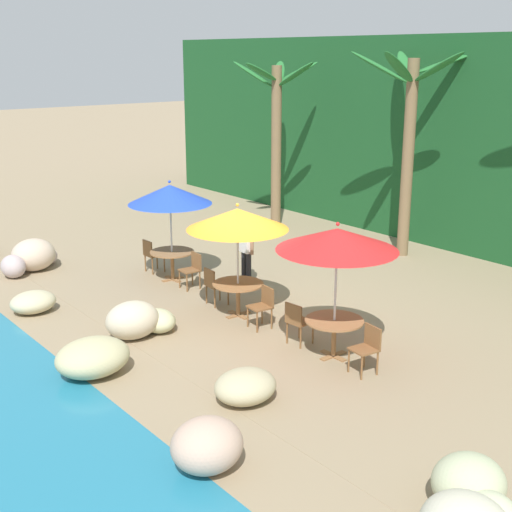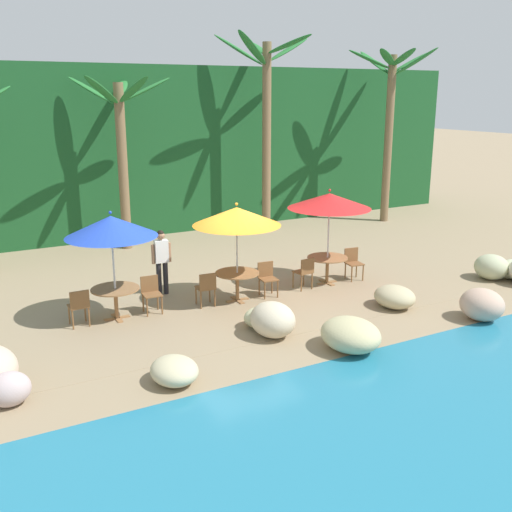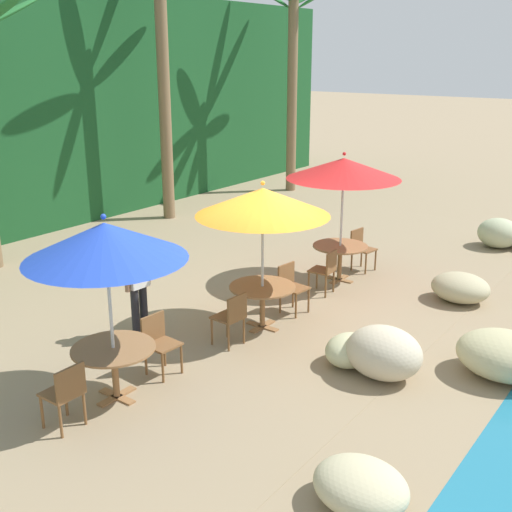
{
  "view_description": "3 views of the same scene",
  "coord_description": "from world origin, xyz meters",
  "px_view_note": "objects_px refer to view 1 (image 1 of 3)",
  "views": [
    {
      "loc": [
        11.0,
        -8.59,
        5.48
      ],
      "look_at": [
        0.07,
        0.28,
        1.34
      ],
      "focal_mm": 48.51,
      "sensor_mm": 36.0,
      "label": 1
    },
    {
      "loc": [
        -6.57,
        -12.67,
        5.03
      ],
      "look_at": [
        0.33,
        -0.1,
        1.12
      ],
      "focal_mm": 41.9,
      "sensor_mm": 36.0,
      "label": 2
    },
    {
      "loc": [
        -8.1,
        -5.73,
        4.4
      ],
      "look_at": [
        -0.14,
        0.11,
        1.23
      ],
      "focal_mm": 44.42,
      "sensor_mm": 36.0,
      "label": 3
    }
  ],
  "objects_px": {
    "palm_tree_nearest": "(277,121)",
    "chair_blue_seaward": "(193,268)",
    "dining_table_blue": "(172,256)",
    "palm_tree_second": "(410,123)",
    "chair_red_inland": "(297,320)",
    "waiter_in_white": "(246,247)",
    "chair_blue_inland": "(151,253)",
    "umbrella_blue": "(170,194)",
    "chair_orange_seaward": "(263,304)",
    "chair_orange_inland": "(214,284)",
    "umbrella_red": "(337,239)",
    "dining_table_orange": "(238,289)",
    "chair_red_seaward": "(368,346)",
    "dining_table_red": "(334,326)",
    "umbrella_orange": "(237,219)"
  },
  "relations": [
    {
      "from": "palm_tree_nearest",
      "to": "chair_blue_seaward",
      "type": "bearing_deg",
      "value": -59.02
    },
    {
      "from": "dining_table_blue",
      "to": "palm_tree_second",
      "type": "relative_size",
      "value": 0.2
    },
    {
      "from": "chair_red_inland",
      "to": "waiter_in_white",
      "type": "bearing_deg",
      "value": 157.05
    },
    {
      "from": "chair_blue_inland",
      "to": "palm_tree_second",
      "type": "distance_m",
      "value": 7.72
    },
    {
      "from": "umbrella_blue",
      "to": "chair_orange_seaward",
      "type": "xyz_separation_m",
      "value": [
        3.86,
        -0.24,
        -1.67
      ]
    },
    {
      "from": "palm_tree_nearest",
      "to": "waiter_in_white",
      "type": "xyz_separation_m",
      "value": [
        3.97,
        -4.35,
        -2.45
      ]
    },
    {
      "from": "chair_orange_seaward",
      "to": "chair_orange_inland",
      "type": "height_order",
      "value": "same"
    },
    {
      "from": "umbrella_red",
      "to": "palm_tree_nearest",
      "type": "bearing_deg",
      "value": 145.59
    },
    {
      "from": "umbrella_red",
      "to": "palm_tree_nearest",
      "type": "height_order",
      "value": "palm_tree_nearest"
    },
    {
      "from": "chair_blue_inland",
      "to": "dining_table_orange",
      "type": "distance_m",
      "value": 3.86
    },
    {
      "from": "dining_table_blue",
      "to": "chair_blue_seaward",
      "type": "xyz_separation_m",
      "value": [
        0.85,
        0.04,
        -0.1
      ]
    },
    {
      "from": "waiter_in_white",
      "to": "chair_orange_seaward",
      "type": "bearing_deg",
      "value": -30.82
    },
    {
      "from": "chair_red_seaward",
      "to": "palm_tree_nearest",
      "type": "distance_m",
      "value": 11.1
    },
    {
      "from": "chair_red_seaward",
      "to": "chair_orange_seaward",
      "type": "bearing_deg",
      "value": -178.43
    },
    {
      "from": "dining_table_red",
      "to": "chair_red_seaward",
      "type": "relative_size",
      "value": 1.26
    },
    {
      "from": "dining_table_red",
      "to": "chair_red_seaward",
      "type": "height_order",
      "value": "chair_red_seaward"
    },
    {
      "from": "chair_blue_inland",
      "to": "umbrella_orange",
      "type": "bearing_deg",
      "value": -2.09
    },
    {
      "from": "chair_orange_inland",
      "to": "umbrella_red",
      "type": "relative_size",
      "value": 0.33
    },
    {
      "from": "dining_table_orange",
      "to": "waiter_in_white",
      "type": "height_order",
      "value": "waiter_in_white"
    },
    {
      "from": "dining_table_orange",
      "to": "palm_tree_nearest",
      "type": "relative_size",
      "value": 0.21
    },
    {
      "from": "dining_table_blue",
      "to": "dining_table_orange",
      "type": "bearing_deg",
      "value": -4.5
    },
    {
      "from": "chair_red_seaward",
      "to": "chair_red_inland",
      "type": "distance_m",
      "value": 1.7
    },
    {
      "from": "palm_tree_nearest",
      "to": "palm_tree_second",
      "type": "distance_m",
      "value": 4.67
    },
    {
      "from": "chair_orange_inland",
      "to": "umbrella_red",
      "type": "xyz_separation_m",
      "value": [
        3.66,
        0.13,
        1.77
      ]
    },
    {
      "from": "umbrella_blue",
      "to": "dining_table_orange",
      "type": "xyz_separation_m",
      "value": [
        3.0,
        -0.24,
        -1.57
      ]
    },
    {
      "from": "umbrella_orange",
      "to": "dining_table_red",
      "type": "xyz_separation_m",
      "value": [
        2.8,
        0.1,
        -1.54
      ]
    },
    {
      "from": "chair_orange_inland",
      "to": "umbrella_red",
      "type": "height_order",
      "value": "umbrella_red"
    },
    {
      "from": "chair_red_inland",
      "to": "waiter_in_white",
      "type": "relative_size",
      "value": 0.51
    },
    {
      "from": "palm_tree_nearest",
      "to": "dining_table_red",
      "type": "bearing_deg",
      "value": -34.41
    },
    {
      "from": "palm_tree_second",
      "to": "umbrella_orange",
      "type": "bearing_deg",
      "value": -82.74
    },
    {
      "from": "chair_red_inland",
      "to": "chair_orange_seaward",
      "type": "bearing_deg",
      "value": 176.46
    },
    {
      "from": "chair_blue_seaward",
      "to": "palm_tree_nearest",
      "type": "distance_m",
      "value": 7.01
    },
    {
      "from": "chair_blue_inland",
      "to": "palm_tree_nearest",
      "type": "distance_m",
      "value": 6.51
    },
    {
      "from": "chair_blue_inland",
      "to": "dining_table_orange",
      "type": "bearing_deg",
      "value": -2.09
    },
    {
      "from": "umbrella_orange",
      "to": "chair_red_inland",
      "type": "distance_m",
      "value": 2.56
    },
    {
      "from": "palm_tree_second",
      "to": "waiter_in_white",
      "type": "distance_m",
      "value": 5.81
    },
    {
      "from": "umbrella_orange",
      "to": "palm_tree_second",
      "type": "xyz_separation_m",
      "value": [
        -0.83,
        6.49,
        1.53
      ]
    },
    {
      "from": "dining_table_red",
      "to": "palm_tree_nearest",
      "type": "xyz_separation_m",
      "value": [
        -8.23,
        5.64,
        2.83
      ]
    },
    {
      "from": "chair_orange_inland",
      "to": "umbrella_blue",
      "type": "bearing_deg",
      "value": 172.85
    },
    {
      "from": "chair_red_inland",
      "to": "umbrella_blue",
      "type": "bearing_deg",
      "value": 176.47
    },
    {
      "from": "palm_tree_nearest",
      "to": "palm_tree_second",
      "type": "relative_size",
      "value": 0.95
    },
    {
      "from": "chair_red_seaward",
      "to": "chair_blue_seaward",
      "type": "bearing_deg",
      "value": 178.05
    },
    {
      "from": "chair_red_inland",
      "to": "palm_tree_nearest",
      "type": "height_order",
      "value": "palm_tree_nearest"
    },
    {
      "from": "umbrella_blue",
      "to": "dining_table_red",
      "type": "bearing_deg",
      "value": -1.38
    },
    {
      "from": "dining_table_blue",
      "to": "chair_blue_inland",
      "type": "relative_size",
      "value": 1.26
    },
    {
      "from": "chair_blue_seaward",
      "to": "dining_table_red",
      "type": "relative_size",
      "value": 0.79
    },
    {
      "from": "umbrella_red",
      "to": "waiter_in_white",
      "type": "bearing_deg",
      "value": 163.25
    },
    {
      "from": "chair_red_inland",
      "to": "palm_tree_second",
      "type": "xyz_separation_m",
      "value": [
        -2.79,
        6.56,
        3.17
      ]
    },
    {
      "from": "chair_blue_seaward",
      "to": "dining_table_red",
      "type": "height_order",
      "value": "chair_blue_seaward"
    },
    {
      "from": "dining_table_blue",
      "to": "chair_blue_inland",
      "type": "xyz_separation_m",
      "value": [
        -0.85,
        -0.1,
        -0.1
      ]
    }
  ]
}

